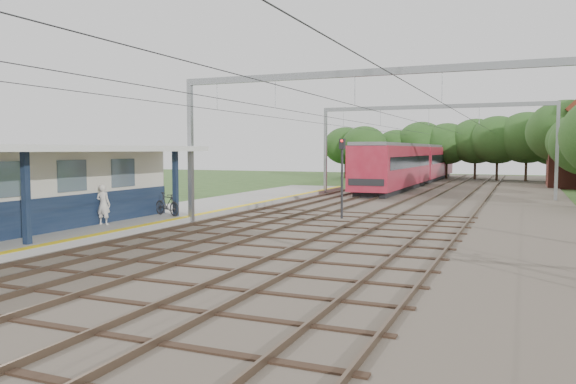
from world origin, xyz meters
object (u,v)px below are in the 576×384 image
Objects in this scene: train at (415,163)px; person at (103,204)px; signal_post at (342,170)px; bicycle at (167,204)px.

person is at bearing -99.32° from train.
person is at bearing -122.46° from signal_post.
person is 0.94× the size of bicycle.
person is 39.89m from train.
signal_post is at bearing -141.93° from person.
person reaches higher than bicycle.
signal_post is (7.76, 4.20, 1.68)m from bicycle.
train reaches higher than bicycle.
person is 0.43× the size of signal_post.
bicycle is 0.05× the size of train.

